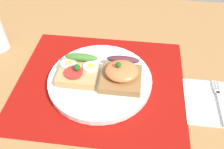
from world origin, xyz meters
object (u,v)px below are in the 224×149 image
Objects in this scene: sandwich_egg_tomato at (78,71)px; sandwich_salmon at (121,74)px; plate at (100,80)px; fork at (220,100)px; napkin at (217,102)px.

sandwich_egg_tomato is 10.60cm from sandwich_salmon.
plate is 1.92× the size of fork.
fork is at bearing -5.46° from plate.
napkin is at bearing -142.04° from fork.
fork is (23.26, -2.69, -3.08)cm from sandwich_salmon.
sandwich_salmon reaches higher than sandwich_egg_tomato.
sandwich_egg_tomato is at bearing 174.58° from napkin.
sandwich_egg_tomato is (-5.31, 0.11, 2.32)cm from plate.
fork is at bearing 37.96° from napkin.
sandwich_salmon is 0.71× the size of napkin.
sandwich_salmon is at bearing -0.79° from sandwich_egg_tomato.
sandwich_salmon reaches higher than napkin.
sandwich_egg_tomato is 33.71cm from napkin.
plate reaches higher than fork.
napkin is (28.11, -3.06, -0.77)cm from plate.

